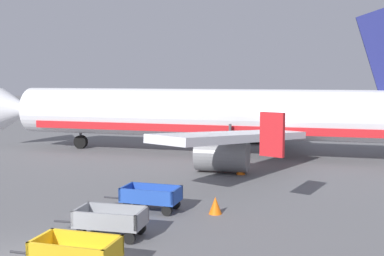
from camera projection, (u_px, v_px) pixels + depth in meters
The scene contains 7 objects.
grass_strip at pixel (307, 118), 69.39m from camera, with size 220.00×28.00×0.06m, color #518442.
airplane at pixel (217, 115), 36.11m from camera, with size 37.66×30.31×11.34m.
baggage_cart_second_in_row at pixel (76, 254), 14.24m from camera, with size 3.61×1.67×1.07m.
baggage_cart_third_in_row at pixel (110, 221), 17.51m from camera, with size 3.62×1.76×1.07m.
baggage_cart_fourth_in_row at pixel (151, 197), 20.97m from camera, with size 3.60×1.61×1.07m.
traffic_cone_near_plane at pixel (215, 205), 20.50m from camera, with size 0.57×0.57×0.75m, color orange.
traffic_cone_mid_apron at pixel (241, 168), 28.87m from camera, with size 0.56×0.56×0.73m, color orange.
Camera 1 is at (10.31, -11.62, 5.86)m, focal length 44.50 mm.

